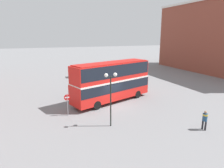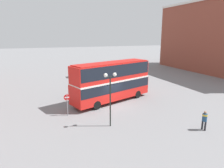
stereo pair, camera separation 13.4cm
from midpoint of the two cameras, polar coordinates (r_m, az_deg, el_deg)
ground_plane at (r=23.69m, az=0.46°, el=-6.17°), size 240.00×240.00×0.00m
double_decker_bus at (r=24.52m, az=-0.16°, el=1.35°), size 10.92×5.76×4.92m
pedestrian_foreground at (r=19.28m, az=24.82°, el=-8.90°), size 0.53×0.53×1.75m
parked_car_kerb_near at (r=40.18m, az=-9.16°, el=3.14°), size 4.56×2.08×1.58m
street_lamp_twin_globe at (r=17.40m, az=-0.60°, el=-0.88°), size 1.18×0.34×4.94m
no_entry_sign at (r=20.85m, az=-12.83°, el=-4.87°), size 0.63×0.08×2.28m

